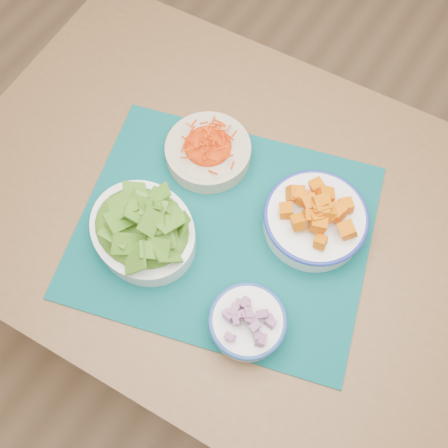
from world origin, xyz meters
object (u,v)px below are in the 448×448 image
object	(u,v)px
onion_bowl	(248,321)
placemat	(224,230)
carrot_bowl	(208,149)
table	(242,228)
lettuce_bowl	(142,227)
squash_bowl	(316,216)

from	to	relation	value
onion_bowl	placemat	bearing A→B (deg)	135.67
carrot_bowl	onion_bowl	xyz separation A→B (m)	(0.28, -0.28, 0.00)
table	placemat	xyz separation A→B (m)	(-0.01, -0.06, 0.09)
placemat	lettuce_bowl	size ratio (longest dim) A/B	2.18
placemat	onion_bowl	xyz separation A→B (m)	(0.15, -0.15, 0.04)
carrot_bowl	squash_bowl	size ratio (longest dim) A/B	0.77
carrot_bowl	onion_bowl	distance (m)	0.39
squash_bowl	placemat	bearing A→B (deg)	-143.87
lettuce_bowl	onion_bowl	size ratio (longest dim) A/B	1.73
table	lettuce_bowl	bearing A→B (deg)	-134.95
lettuce_bowl	onion_bowl	distance (m)	0.28
placemat	lettuce_bowl	xyz separation A→B (m)	(-0.13, -0.10, 0.05)
carrot_bowl	lettuce_bowl	distance (m)	0.24
onion_bowl	table	bearing A→B (deg)	123.87
placemat	lettuce_bowl	distance (m)	0.17
squash_bowl	lettuce_bowl	distance (m)	0.35
table	placemat	distance (m)	0.11
table	onion_bowl	xyz separation A→B (m)	(0.14, -0.21, 0.13)
carrot_bowl	squash_bowl	world-z (taller)	squash_bowl
table	lettuce_bowl	world-z (taller)	lettuce_bowl
placemat	carrot_bowl	distance (m)	0.19
table	lettuce_bowl	size ratio (longest dim) A/B	4.98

